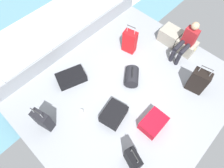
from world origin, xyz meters
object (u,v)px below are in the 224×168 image
Objects in this scene: duffel_bag at (132,77)px; cargo_crate_1 at (186,46)px; suitcase_0 at (198,81)px; suitcase_1 at (43,120)px; suitcase_4 at (130,42)px; paper_cup at (82,112)px; suitcase_3 at (153,123)px; suitcase_6 at (71,77)px; passenger_seated at (187,41)px; suitcase_5 at (114,114)px; suitcase_2 at (133,159)px; cargo_crate_0 at (170,35)px.

cargo_crate_1 is at bearing 75.97° from duffel_bag.
suitcase_1 is at bearing -121.28° from suitcase_0.
suitcase_4 is 9.16× the size of paper_cup.
duffel_bag reaches higher than suitcase_3.
suitcase_1 is 1.38× the size of suitcase_3.
suitcase_6 is at bearing 153.53° from paper_cup.
cargo_crate_1 is 0.90× the size of duffel_bag.
suitcase_5 is at bearing -92.07° from passenger_seated.
suitcase_1 is 2.39m from duffel_bag.
suitcase_0 is 2.47m from suitcase_2.
cargo_crate_1 is at bearing 106.35° from suitcase_3.
passenger_seated is at bearing 74.47° from duffel_bag.
suitcase_1 is 1.34m from suitcase_6.
passenger_seated reaches higher than cargo_crate_0.
suitcase_1 is 8.47× the size of paper_cup.
suitcase_3 is at bearing 100.45° from suitcase_2.
suitcase_0 reaches higher than cargo_crate_0.
suitcase_4 is at bearing -119.53° from cargo_crate_0.
passenger_seated is at bearing -20.82° from cargo_crate_0.
suitcase_0 is 1.35× the size of suitcase_5.
passenger_seated is at bearing 140.38° from suitcase_0.
passenger_seated reaches higher than suitcase_0.
passenger_seated is 1.15m from suitcase_0.
passenger_seated is 1.78× the size of duffel_bag.
duffel_bag is at bearing -45.25° from suitcase_4.
cargo_crate_1 is at bearing 60.98° from suitcase_6.
duffel_bag is 6.18× the size of paper_cup.
suitcase_3 is 1.31m from duffel_bag.
passenger_seated is 1.60× the size of suitcase_5.
suitcase_5 is (-0.10, -2.89, -0.07)m from cargo_crate_1.
suitcase_1 reaches higher than duffel_bag.
suitcase_4 reaches higher than suitcase_2.
suitcase_6 is (-0.53, 1.22, -0.20)m from suitcase_1.
passenger_seated reaches higher than paper_cup.
cargo_crate_1 is 2.90m from suitcase_5.
duffel_bag is 1.56m from paper_cup.
suitcase_1 is at bearing -105.42° from passenger_seated.
passenger_seated is 4.11m from suitcase_1.
passenger_seated is 2.75m from suitcase_5.
suitcase_3 reaches higher than suitcase_6.
suitcase_6 is (-1.05, -2.95, -0.10)m from cargo_crate_0.
suitcase_3 is 2.38m from suitcase_6.
suitcase_1 is at bearing -159.13° from suitcase_2.
suitcase_4 is 2.34m from paper_cup.
duffel_bag is at bearing 74.66° from suitcase_1.
suitcase_2 is at bearing -74.48° from passenger_seated.
cargo_crate_1 is 0.61× the size of suitcase_4.
paper_cup is (-1.44, -0.93, -0.09)m from suitcase_3.
suitcase_6 is at bearing -120.64° from passenger_seated.
passenger_seated is 1.50× the size of suitcase_2.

